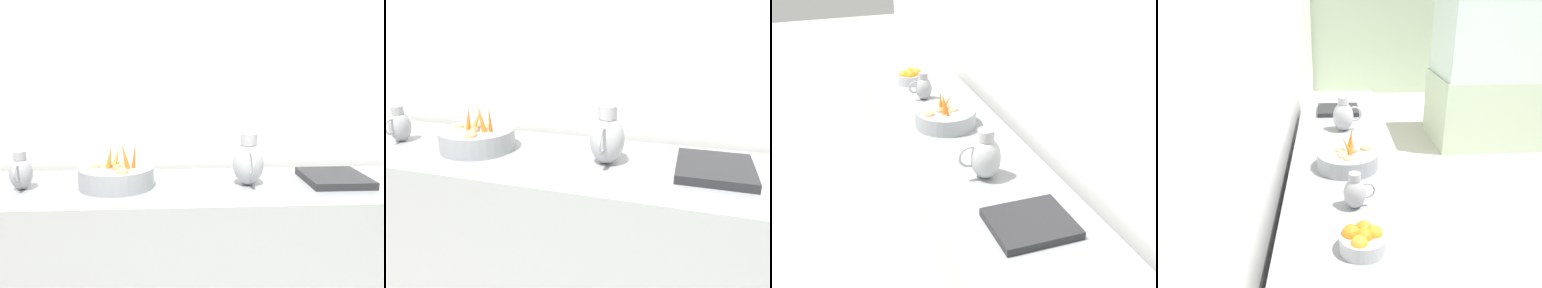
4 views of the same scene
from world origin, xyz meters
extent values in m
cube|color=white|center=(-1.95, 0.36, 1.50)|extent=(0.10, 8.28, 3.00)
cube|color=gray|center=(-1.50, -0.14, 0.46)|extent=(0.67, 2.82, 0.92)
cylinder|color=gray|center=(-1.50, -0.52, 0.97)|extent=(0.36, 0.36, 0.10)
torus|color=gray|center=(-1.50, -0.52, 0.93)|extent=(0.21, 0.21, 0.01)
cone|color=orange|center=(-1.48, -0.43, 1.07)|extent=(0.06, 0.05, 0.16)
cone|color=orange|center=(-1.48, -0.54, 1.06)|extent=(0.05, 0.07, 0.14)
cone|color=orange|center=(-1.50, -0.51, 1.06)|extent=(0.09, 0.06, 0.12)
cone|color=orange|center=(-1.48, -0.47, 1.07)|extent=(0.04, 0.07, 0.16)
ellipsoid|color=tan|center=(-1.53, -0.58, 1.02)|extent=(0.06, 0.05, 0.04)
ellipsoid|color=tan|center=(-1.50, -0.62, 1.02)|extent=(0.05, 0.05, 0.04)
ellipsoid|color=#9E7F56|center=(-1.47, -0.51, 1.02)|extent=(0.05, 0.05, 0.05)
ellipsoid|color=tan|center=(-1.54, -0.49, 1.02)|extent=(0.06, 0.05, 0.05)
ellipsoid|color=tan|center=(-1.39, -0.48, 1.02)|extent=(0.07, 0.06, 0.05)
ellipsoid|color=tan|center=(-1.53, -0.55, 1.02)|extent=(0.06, 0.05, 0.05)
ellipsoid|color=#A3A3A8|center=(-1.50, 0.12, 1.03)|extent=(0.15, 0.15, 0.21)
cylinder|color=#A3A3A8|center=(-1.50, 0.12, 1.15)|extent=(0.08, 0.08, 0.06)
torus|color=#A3A3A8|center=(-1.42, 0.12, 1.05)|extent=(0.11, 0.01, 0.11)
ellipsoid|color=#939399|center=(-1.49, -0.96, 1.00)|extent=(0.11, 0.11, 0.15)
cylinder|color=#939399|center=(-1.49, -0.96, 1.08)|extent=(0.06, 0.06, 0.04)
torus|color=#939399|center=(-1.43, -0.96, 1.01)|extent=(0.08, 0.01, 0.08)
cube|color=#232326|center=(-1.53, 0.56, 0.94)|extent=(0.34, 0.30, 0.04)
camera|label=1|loc=(0.57, -0.28, 1.52)|focal=41.52mm
camera|label=2|loc=(-0.04, 0.45, 1.50)|focal=34.46mm
camera|label=3|loc=(-0.70, 2.10, 2.18)|focal=47.51mm
camera|label=4|loc=(-1.60, -2.57, 1.92)|focal=36.09mm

